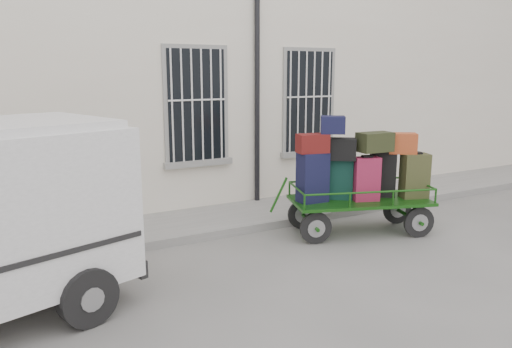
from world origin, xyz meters
name	(u,v)px	position (x,y,z in m)	size (l,w,h in m)	color
ground	(292,256)	(0.00, 0.00, 0.00)	(80.00, 80.00, 0.00)	slate
building	(172,68)	(0.00, 5.50, 3.00)	(24.00, 5.15, 6.00)	beige
sidewalk	(232,217)	(0.00, 2.20, 0.07)	(24.00, 1.70, 0.15)	gray
luggage_cart	(359,177)	(1.70, 0.44, 1.06)	(2.95, 1.84, 2.15)	black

